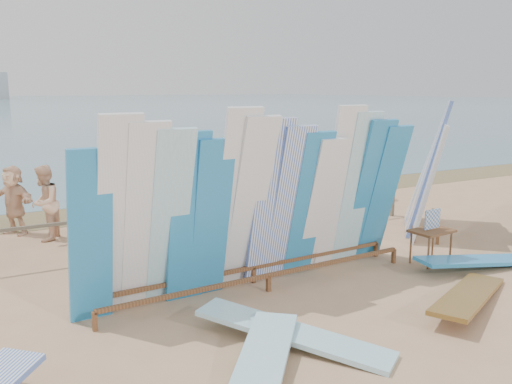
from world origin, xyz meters
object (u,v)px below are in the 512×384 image
stroller (206,212)px  beachgoer_3 (131,188)px  beachgoer_7 (185,177)px  beach_chair_left (209,225)px  beachgoer_extra_0 (359,167)px  flat_board_a (292,344)px  beachgoer_5 (168,177)px  beachgoer_4 (191,189)px  beachgoer_11 (13,200)px  vendor_table (431,245)px  beachgoer_6 (270,177)px  side_surfboard_rack (427,173)px  beachgoer_9 (347,166)px  flat_board_c (468,304)px  beach_chair_right (173,222)px  beachgoer_8 (278,189)px  beachgoer_2 (44,203)px  beachgoer_10 (367,172)px  flat_board_d (481,268)px  main_surfboard_rack (261,208)px

stroller → beachgoer_3: (-1.14, 2.16, 0.32)m
beachgoer_7 → beach_chair_left: bearing=-138.9°
stroller → beachgoer_extra_0: size_ratio=0.71×
flat_board_a → beachgoer_5: 9.33m
beachgoer_4 → beachgoer_11: bearing=-112.7°
beachgoer_extra_0 → vendor_table: bearing=76.6°
beachgoer_6 → beachgoer_extra_0: 3.78m
side_surfboard_rack → beachgoer_9: (1.43, 4.80, -0.55)m
side_surfboard_rack → beach_chair_left: bearing=110.6°
beachgoer_9 → beachgoer_extra_0: 0.39m
flat_board_c → beach_chair_right: beach_chair_right is taller
beachgoer_7 → beachgoer_6: beachgoer_7 is taller
flat_board_c → beachgoer_8: 6.27m
beachgoer_8 → beachgoer_6: (0.50, 1.26, 0.11)m
side_surfboard_rack → flat_board_a: side_surfboard_rack is taller
beach_chair_right → beachgoer_3: 2.00m
beachgoer_11 → side_surfboard_rack: bearing=28.3°
flat_board_c → beachgoer_11: 9.83m
beachgoer_7 → beachgoer_2: (-3.89, -1.51, -0.07)m
beachgoer_10 → beachgoer_3: size_ratio=1.08×
beachgoer_5 → beachgoer_6: bearing=-61.8°
flat_board_d → beachgoer_9: bearing=-10.3°
beach_chair_right → beachgoer_2: 2.84m
beachgoer_11 → beachgoer_7: bearing=63.4°
side_surfboard_rack → beach_chair_left: 5.20m
beach_chair_left → beach_chair_right: (-0.64, 0.65, 0.01)m
flat_board_d → beach_chair_right: 6.66m
beach_chair_right → beachgoer_3: size_ratio=0.57×
flat_board_c → flat_board_a: bearing=59.1°
beachgoer_11 → beach_chair_right: bearing=28.0°
beachgoer_9 → beachgoer_extra_0: (0.31, -0.23, -0.01)m
flat_board_d → beachgoer_10: (2.29, 6.03, 0.85)m
beachgoer_9 → beach_chair_right: bearing=-44.7°
vendor_table → beachgoer_extra_0: (3.45, 6.39, 0.47)m
flat_board_d → beachgoer_7: size_ratio=1.49×
beachgoer_3 → beachgoer_4: bearing=-99.8°
beachgoer_8 → beachgoer_2: bearing=104.9°
vendor_table → beachgoer_6: beachgoer_6 is taller
flat_board_d → vendor_table: bearing=50.4°
beachgoer_11 → flat_board_d: bearing=12.6°
beachgoer_8 → flat_board_a: bearing=174.0°
stroller → beachgoer_7: (0.49, 2.58, 0.44)m
main_surfboard_rack → flat_board_a: size_ratio=2.29×
main_surfboard_rack → beachgoer_6: size_ratio=3.47×
main_surfboard_rack → beachgoer_3: bearing=92.3°
flat_board_c → stroller: (-1.86, 5.96, 0.47)m
beachgoer_extra_0 → beachgoer_2: size_ratio=0.98×
main_surfboard_rack → vendor_table: size_ratio=5.81×
beachgoer_4 → beachgoer_3: beachgoer_4 is taller
beach_chair_right → beachgoer_9: 7.08m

